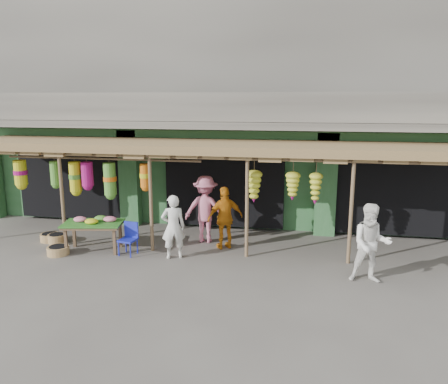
% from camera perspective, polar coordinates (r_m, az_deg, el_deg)
% --- Properties ---
extents(ground, '(80.00, 80.00, 0.00)m').
position_cam_1_polar(ground, '(11.57, -1.89, -7.75)').
color(ground, '#514C47').
rests_on(ground, ground).
extents(building, '(16.40, 6.80, 7.00)m').
position_cam_1_polar(building, '(15.69, 1.89, 10.03)').
color(building, gray).
rests_on(building, ground).
extents(awning, '(14.00, 2.70, 2.79)m').
position_cam_1_polar(awning, '(11.78, -1.93, 5.50)').
color(awning, brown).
rests_on(awning, ground).
extents(flower_table, '(1.64, 1.14, 0.90)m').
position_cam_1_polar(flower_table, '(11.91, -16.64, -4.01)').
color(flower_table, brown).
rests_on(flower_table, ground).
extents(blue_chair, '(0.45, 0.46, 0.83)m').
position_cam_1_polar(blue_chair, '(11.50, -12.27, -5.71)').
color(blue_chair, '#1A23AE').
rests_on(blue_chair, ground).
extents(basket_left, '(0.62, 0.62, 0.21)m').
position_cam_1_polar(basket_left, '(13.28, -21.79, -5.52)').
color(basket_left, '#8A603E').
rests_on(basket_left, ground).
extents(basket_mid, '(0.61, 0.61, 0.21)m').
position_cam_1_polar(basket_mid, '(12.09, -20.83, -7.15)').
color(basket_mid, olive).
rests_on(basket_mid, ground).
extents(basket_right, '(0.60, 0.60, 0.23)m').
position_cam_1_polar(basket_right, '(13.10, -20.98, -5.67)').
color(basket_right, '#A8854E').
rests_on(basket_right, ground).
extents(person_front, '(0.69, 0.58, 1.62)m').
position_cam_1_polar(person_front, '(10.94, -6.65, -4.54)').
color(person_front, white).
rests_on(person_front, ground).
extents(person_right, '(0.87, 0.69, 1.75)m').
position_cam_1_polar(person_right, '(9.96, 18.66, -6.40)').
color(person_right, white).
rests_on(person_right, ground).
extents(person_vendor, '(1.05, 0.86, 1.68)m').
position_cam_1_polar(person_vendor, '(11.57, 0.16, -3.39)').
color(person_vendor, '#C26E12').
rests_on(person_vendor, ground).
extents(person_shopper, '(1.22, 0.71, 1.87)m').
position_cam_1_polar(person_shopper, '(12.10, -2.42, -2.24)').
color(person_shopper, '#CD6C88').
rests_on(person_shopper, ground).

